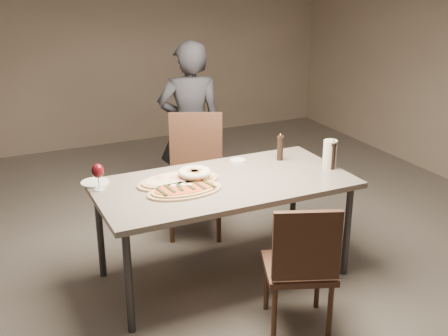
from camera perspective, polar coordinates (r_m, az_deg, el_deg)
name	(u,v)px	position (r m, az deg, el deg)	size (l,w,h in m)	color
room	(224,90)	(3.75, 0.00, 7.90)	(7.00, 7.00, 7.00)	#5A534D
dining_table	(224,189)	(3.96, 0.00, -2.13)	(1.80, 0.90, 0.75)	slate
zucchini_pizza	(185,190)	(3.77, -4.01, -2.21)	(0.52, 0.29, 0.05)	tan
ham_pizza	(178,180)	(3.93, -4.67, -1.24)	(0.59, 0.33, 0.04)	tan
bread_basket	(195,174)	(3.94, -3.01, -0.64)	(0.23, 0.23, 0.08)	beige
oil_dish	(238,160)	(4.33, 1.41, 0.77)	(0.12, 0.12, 0.01)	white
pepper_mill_left	(280,148)	(4.35, 5.73, 2.08)	(0.05, 0.05, 0.21)	black
pepper_mill_right	(332,155)	(4.22, 10.92, 1.28)	(0.06, 0.06, 0.23)	black
carafe	(330,154)	(4.24, 10.70, 1.40)	(0.10, 0.10, 0.21)	silver
wine_glass	(98,172)	(3.84, -12.69, -0.37)	(0.08, 0.08, 0.19)	silver
side_plate	(95,183)	(4.00, -12.97, -1.45)	(0.19, 0.19, 0.01)	white
chair_near	(302,262)	(3.47, 7.90, -9.48)	(0.54, 0.54, 0.88)	#43291C
chair_far	(196,167)	(4.76, -2.89, 0.13)	(0.63, 0.63, 1.00)	#43291C
diner	(191,128)	(5.05, -3.42, 4.03)	(0.58, 0.38, 1.58)	black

